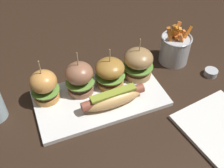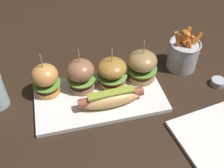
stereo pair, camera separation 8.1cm
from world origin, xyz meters
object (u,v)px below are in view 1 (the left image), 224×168
object	(u,v)px
slider_far_right	(138,63)
fries_bucket	(175,48)
slider_center_right	(110,72)
slider_far_left	(44,86)
slider_center_left	(80,78)
sauce_ramekin	(211,72)
platter_main	(100,98)
side_plate	(221,127)
hot_dog	(113,98)

from	to	relation	value
slider_far_right	fries_bucket	xyz separation A→B (m)	(0.16, 0.04, -0.01)
slider_center_right	slider_far_left	bearing A→B (deg)	177.30
slider_center_left	sauce_ramekin	xyz separation A→B (m)	(0.44, -0.08, -0.06)
platter_main	slider_center_right	distance (m)	0.09
slider_far_left	side_plate	size ratio (longest dim) A/B	0.70
slider_center_right	fries_bucket	bearing A→B (deg)	8.87
sauce_ramekin	side_plate	bearing A→B (deg)	-118.97
slider_far_left	fries_bucket	bearing A→B (deg)	3.82
platter_main	side_plate	distance (m)	0.36
slider_center_right	side_plate	distance (m)	0.36
slider_center_left	fries_bucket	distance (m)	0.36
slider_far_right	slider_center_left	bearing A→B (deg)	-179.72
hot_dog	slider_far_left	bearing A→B (deg)	151.58
slider_center_left	slider_center_right	bearing A→B (deg)	-1.57
slider_center_right	slider_far_right	xyz separation A→B (m)	(0.10, 0.00, 0.00)
sauce_ramekin	side_plate	size ratio (longest dim) A/B	0.21
platter_main	sauce_ramekin	world-z (taller)	sauce_ramekin
platter_main	slider_center_left	world-z (taller)	slider_center_left
fries_bucket	slider_center_left	bearing A→B (deg)	-173.94
platter_main	side_plate	bearing A→B (deg)	-39.59
platter_main	slider_far_left	xyz separation A→B (m)	(-0.15, 0.05, 0.06)
hot_dog	side_plate	world-z (taller)	hot_dog
slider_center_right	platter_main	bearing A→B (deg)	-138.23
slider_center_left	slider_center_right	xyz separation A→B (m)	(0.10, -0.00, -0.01)
slider_far_right	side_plate	size ratio (longest dim) A/B	0.69
hot_dog	slider_far_left	xyz separation A→B (m)	(-0.18, 0.10, 0.03)
slider_center_left	slider_far_right	bearing A→B (deg)	0.28
platter_main	fries_bucket	distance (m)	0.33
slider_center_left	side_plate	bearing A→B (deg)	-40.56
hot_dog	sauce_ramekin	xyz separation A→B (m)	(0.36, 0.01, -0.03)
platter_main	slider_far_right	size ratio (longest dim) A/B	2.75
platter_main	slider_center_left	xyz separation A→B (m)	(-0.05, 0.05, 0.06)
slider_center_left	side_plate	xyz separation A→B (m)	(0.33, -0.28, -0.06)
fries_bucket	platter_main	bearing A→B (deg)	-164.55
sauce_ramekin	platter_main	bearing A→B (deg)	175.38
slider_center_left	hot_dog	bearing A→B (deg)	-50.86
sauce_ramekin	hot_dog	bearing A→B (deg)	-178.29
slider_far_left	side_plate	world-z (taller)	slider_far_left
hot_dog	side_plate	xyz separation A→B (m)	(0.25, -0.19, -0.03)
fries_bucket	side_plate	distance (m)	0.32
hot_dog	sauce_ramekin	world-z (taller)	hot_dog
slider_center_left	slider_center_right	world-z (taller)	slider_center_left
slider_far_left	slider_far_right	xyz separation A→B (m)	(0.30, -0.01, -0.00)
platter_main	fries_bucket	xyz separation A→B (m)	(0.31, 0.09, 0.05)
slider_center_left	side_plate	size ratio (longest dim) A/B	0.72
sauce_ramekin	slider_far_right	bearing A→B (deg)	161.42
hot_dog	slider_center_right	xyz separation A→B (m)	(0.02, 0.09, 0.02)
platter_main	slider_center_right	bearing A→B (deg)	41.77
slider_center_right	slider_center_left	bearing A→B (deg)	178.43
slider_far_left	slider_far_right	world-z (taller)	slider_far_left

